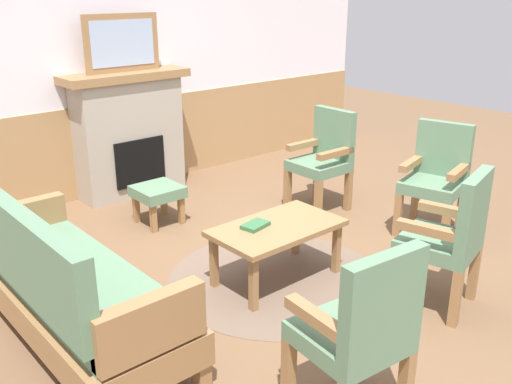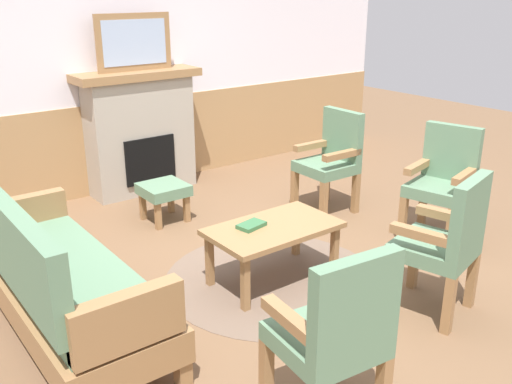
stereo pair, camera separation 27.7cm
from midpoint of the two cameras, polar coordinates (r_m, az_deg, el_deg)
The scene contains 13 objects.
ground_plane at distance 4.49m, azimuth 1.18°, elevation -7.79°, with size 14.00×14.00×0.00m, color brown.
wall_back at distance 6.19m, azimuth -15.48°, elevation 12.04°, with size 7.20×0.14×2.70m.
fireplace at distance 6.09m, azimuth -13.87°, elevation 5.74°, with size 1.30×0.44×1.28m.
framed_picture at distance 5.94m, azimuth -14.61°, elevation 14.24°, with size 0.80×0.04×0.56m.
couch at distance 3.66m, azimuth -20.28°, elevation -8.97°, with size 0.70×1.80×0.98m.
coffee_table at distance 4.19m, azimuth 0.23°, elevation -4.07°, with size 0.96×0.56×0.44m.
round_rug at distance 4.36m, azimuth 0.22°, elevation -8.66°, with size 1.64×1.64×0.01m, color brown.
book_on_table at distance 4.13m, azimuth -1.99°, elevation -3.37°, with size 0.20×0.13×0.03m, color #33663D.
footstool at distance 5.33m, azimuth -11.28°, elevation -0.22°, with size 0.40×0.40×0.36m.
armchair_near_fireplace at distance 5.55m, azimuth 5.44°, elevation 3.65°, with size 0.49×0.49×0.98m.
armchair_by_window_left at distance 5.18m, azimuth 16.17°, elevation 1.72°, with size 0.58×0.58×0.98m.
armchair_front_left at distance 2.84m, azimuth 7.60°, elevation -13.36°, with size 0.53×0.53×0.98m.
armchair_front_center at distance 3.95m, azimuth 17.00°, elevation -4.09°, with size 0.58×0.58×0.98m.
Camera 1 is at (-2.79, -2.84, 2.09)m, focal length 39.95 mm.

